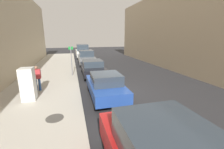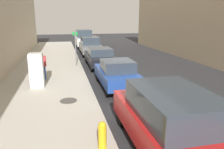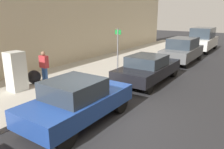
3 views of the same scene
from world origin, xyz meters
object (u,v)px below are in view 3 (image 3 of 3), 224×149
object	(u,v)px
parked_hatchback_blue	(78,100)
parked_sedan_dark	(148,68)
discarded_refrigerator	(16,71)
trash_bag	(34,77)
parked_van_white	(202,39)
street_sign_post	(118,49)
parked_suv_gray	(183,50)
pedestrian_walking_far	(44,65)

from	to	relation	value
parked_hatchback_blue	parked_sedan_dark	world-z (taller)	parked_hatchback_blue
discarded_refrigerator	parked_sedan_dark	distance (m)	6.16
discarded_refrigerator	trash_bag	world-z (taller)	discarded_refrigerator
trash_bag	parked_van_white	size ratio (longest dim) A/B	0.12
street_sign_post	parked_sedan_dark	bearing A→B (deg)	4.42
discarded_refrigerator	trash_bag	size ratio (longest dim) A/B	2.65
trash_bag	parked_hatchback_blue	xyz separation A→B (m)	(4.15, -1.48, 0.25)
street_sign_post	parked_suv_gray	world-z (taller)	street_sign_post
pedestrian_walking_far	parked_van_white	distance (m)	15.60
street_sign_post	parked_hatchback_blue	world-z (taller)	street_sign_post
discarded_refrigerator	parked_suv_gray	world-z (taller)	discarded_refrigerator
discarded_refrigerator	parked_hatchback_blue	world-z (taller)	discarded_refrigerator
discarded_refrigerator	pedestrian_walking_far	xyz separation A→B (m)	(0.16, 1.36, 0.02)
parked_suv_gray	parked_van_white	bearing A→B (deg)	90.00
street_sign_post	parked_van_white	distance (m)	12.03
trash_bag	pedestrian_walking_far	size ratio (longest dim) A/B	0.42
trash_bag	parked_van_white	distance (m)	16.04
discarded_refrigerator	parked_van_white	world-z (taller)	parked_van_white
parked_hatchback_blue	discarded_refrigerator	bearing A→B (deg)	173.32
trash_bag	parked_hatchback_blue	distance (m)	4.41
trash_bag	discarded_refrigerator	bearing A→B (deg)	-78.42
pedestrian_walking_far	street_sign_post	bearing A→B (deg)	177.29
parked_hatchback_blue	parked_van_white	xyz separation A→B (m)	(0.00, 16.96, 0.33)
discarded_refrigerator	trash_bag	bearing A→B (deg)	101.58
parked_sedan_dark	parked_suv_gray	distance (m)	5.71
parked_sedan_dark	street_sign_post	bearing A→B (deg)	-175.58
trash_bag	parked_sedan_dark	size ratio (longest dim) A/B	0.14
pedestrian_walking_far	trash_bag	bearing A→B (deg)	-16.99
trash_bag	pedestrian_walking_far	xyz separation A→B (m)	(0.36, 0.34, 0.54)
street_sign_post	trash_bag	xyz separation A→B (m)	(-2.41, -3.58, -1.07)
parked_sedan_dark	parked_van_white	size ratio (longest dim) A/B	0.86
trash_bag	parked_van_white	bearing A→B (deg)	75.01
trash_bag	parked_suv_gray	size ratio (longest dim) A/B	0.14
discarded_refrigerator	pedestrian_walking_far	distance (m)	1.37
trash_bag	pedestrian_walking_far	bearing A→B (deg)	43.47
discarded_refrigerator	parked_sedan_dark	size ratio (longest dim) A/B	0.38
parked_hatchback_blue	parked_suv_gray	distance (m)	10.90
parked_van_white	parked_hatchback_blue	bearing A→B (deg)	-90.00
parked_van_white	discarded_refrigerator	bearing A→B (deg)	-103.43
pedestrian_walking_far	parked_sedan_dark	xyz separation A→B (m)	(3.78, 3.37, -0.31)
trash_bag	parked_suv_gray	bearing A→B (deg)	66.26
street_sign_post	parked_van_white	world-z (taller)	street_sign_post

